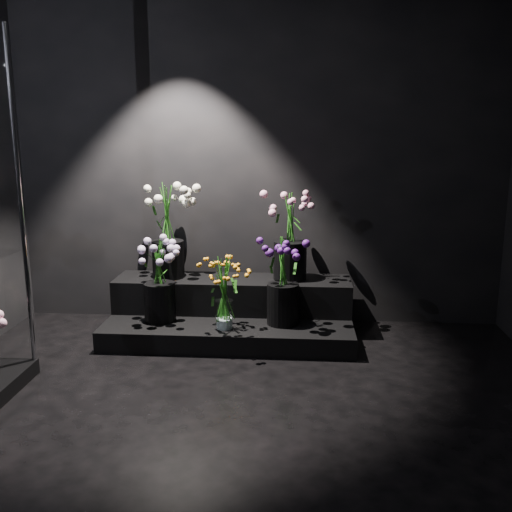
# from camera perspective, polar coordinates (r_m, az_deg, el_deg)

# --- Properties ---
(floor) EXTENTS (4.00, 4.00, 0.00)m
(floor) POSITION_cam_1_polar(r_m,az_deg,el_deg) (3.13, -2.56, -18.01)
(floor) COLOR black
(floor) RESTS_ON ground
(wall_back) EXTENTS (4.00, 0.00, 4.00)m
(wall_back) POSITION_cam_1_polar(r_m,az_deg,el_deg) (4.69, 0.22, 10.18)
(wall_back) COLOR black
(wall_back) RESTS_ON floor
(wall_front) EXTENTS (4.00, 0.00, 4.00)m
(wall_front) POSITION_cam_1_polar(r_m,az_deg,el_deg) (0.78, -21.36, -2.24)
(wall_front) COLOR black
(wall_front) RESTS_ON floor
(display_riser) EXTENTS (1.89, 0.84, 0.42)m
(display_riser) POSITION_cam_1_polar(r_m,az_deg,el_deg) (4.56, -2.50, -5.61)
(display_riser) COLOR black
(display_riser) RESTS_ON floor
(bouquet_orange_bells) EXTENTS (0.28, 0.28, 0.55)m
(bouquet_orange_bells) POSITION_cam_1_polar(r_m,az_deg,el_deg) (4.16, -3.22, -3.55)
(bouquet_orange_bells) COLOR white
(bouquet_orange_bells) RESTS_ON display_riser
(bouquet_lilac) EXTENTS (0.38, 0.38, 0.61)m
(bouquet_lilac) POSITION_cam_1_polar(r_m,az_deg,el_deg) (4.37, -9.69, -1.88)
(bouquet_lilac) COLOR black
(bouquet_lilac) RESTS_ON display_riser
(bouquet_purple) EXTENTS (0.38, 0.38, 0.67)m
(bouquet_purple) POSITION_cam_1_polar(r_m,az_deg,el_deg) (4.23, 2.73, -1.90)
(bouquet_purple) COLOR black
(bouquet_purple) RESTS_ON display_riser
(bouquet_cream_roses) EXTENTS (0.39, 0.39, 0.77)m
(bouquet_cream_roses) POSITION_cam_1_polar(r_m,az_deg,el_deg) (4.60, -8.88, 3.12)
(bouquet_cream_roses) COLOR black
(bouquet_cream_roses) RESTS_ON display_riser
(bouquet_pink_roses) EXTENTS (0.49, 0.49, 0.68)m
(bouquet_pink_roses) POSITION_cam_1_polar(r_m,az_deg,el_deg) (4.50, 3.46, 2.48)
(bouquet_pink_roses) COLOR black
(bouquet_pink_roses) RESTS_ON display_riser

